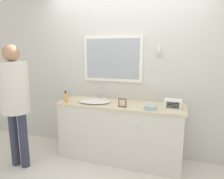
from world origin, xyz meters
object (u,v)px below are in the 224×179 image
Objects in this scene: soap_bottle at (66,98)px; picture_frame at (122,103)px; person at (15,93)px; appliance_box at (173,104)px; sink_basin at (94,101)px.

picture_frame is at bearing 0.62° from soap_bottle.
person reaches higher than soap_bottle.
appliance_box is 0.13× the size of person.
picture_frame is at bearing -16.98° from sink_basin.
soap_bottle reaches higher than appliance_box.
person is at bearing -163.26° from appliance_box.
sink_basin reaches higher than picture_frame.
sink_basin is at bearing 21.89° from soap_bottle.
sink_basin reaches higher than soap_bottle.
picture_frame is 0.07× the size of person.
picture_frame is (0.86, 0.01, -0.01)m from soap_bottle.
person is at bearing -161.35° from picture_frame.
soap_bottle is 0.86m from picture_frame.
sink_basin is 2.88× the size of soap_bottle.
person is (-1.36, -0.46, 0.13)m from picture_frame.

